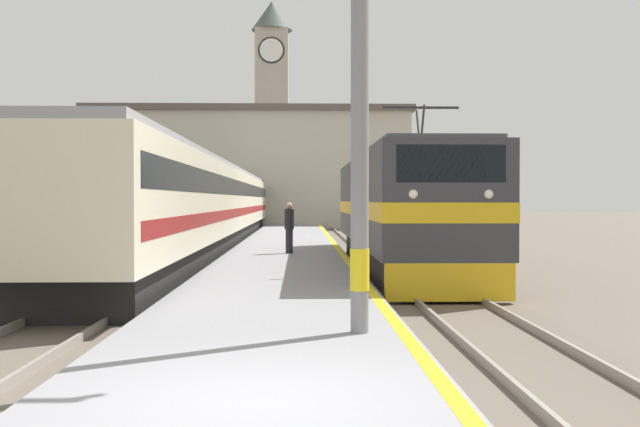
# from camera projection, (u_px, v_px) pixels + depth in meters

# --- Properties ---
(ground_plane) EXTENTS (200.00, 200.00, 0.00)m
(ground_plane) POSITION_uv_depth(u_px,v_px,m) (290.00, 245.00, 37.09)
(ground_plane) COLOR #60564C
(platform) EXTENTS (4.27, 140.00, 0.34)m
(platform) POSITION_uv_depth(u_px,v_px,m) (288.00, 248.00, 32.09)
(platform) COLOR gray
(platform) RESTS_ON ground
(rail_track_near) EXTENTS (2.83, 140.00, 0.16)m
(rail_track_near) POSITION_uv_depth(u_px,v_px,m) (374.00, 251.00, 32.19)
(rail_track_near) COLOR #60564C
(rail_track_near) RESTS_ON ground
(rail_track_far) EXTENTS (2.84, 140.00, 0.16)m
(rail_track_far) POSITION_uv_depth(u_px,v_px,m) (204.00, 251.00, 32.00)
(rail_track_far) COLOR #60564C
(rail_track_far) RESTS_ON ground
(locomotive_train) EXTENTS (2.92, 16.31, 4.70)m
(locomotive_train) POSITION_uv_depth(u_px,v_px,m) (400.00, 210.00, 23.76)
(locomotive_train) COLOR black
(locomotive_train) RESTS_ON ground
(passenger_train) EXTENTS (2.92, 51.86, 3.75)m
(passenger_train) POSITION_uv_depth(u_px,v_px,m) (219.00, 204.00, 37.97)
(passenger_train) COLOR black
(passenger_train) RESTS_ON ground
(catenary_mast) EXTENTS (2.62, 0.28, 8.95)m
(catenary_mast) POSITION_uv_depth(u_px,v_px,m) (366.00, 18.00, 10.58)
(catenary_mast) COLOR gray
(catenary_mast) RESTS_ON platform
(person_on_platform) EXTENTS (0.34, 0.34, 1.80)m
(person_on_platform) POSITION_uv_depth(u_px,v_px,m) (289.00, 226.00, 26.49)
(person_on_platform) COLOR #23232D
(person_on_platform) RESTS_ON platform
(clock_tower) EXTENTS (3.88, 3.88, 21.19)m
(clock_tower) POSITION_uv_depth(u_px,v_px,m) (272.00, 106.00, 71.38)
(clock_tower) COLOR #ADA393
(clock_tower) RESTS_ON ground
(station_building) EXTENTS (25.89, 8.77, 9.62)m
(station_building) POSITION_uv_depth(u_px,v_px,m) (251.00, 168.00, 61.42)
(station_building) COLOR #B7B2A3
(station_building) RESTS_ON ground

